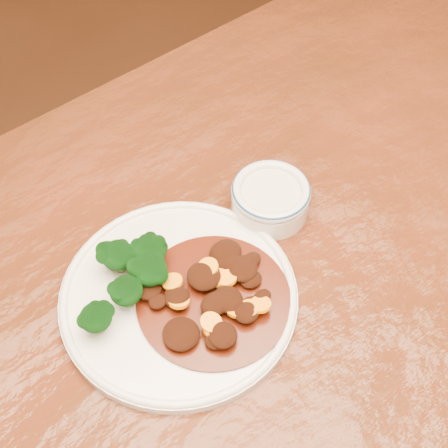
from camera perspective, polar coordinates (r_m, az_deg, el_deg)
dining_table at (r=0.85m, az=3.08°, el=-8.89°), size 1.53×0.95×0.75m
dinner_plate at (r=0.76m, az=-4.16°, el=-6.54°), size 0.29×0.29×0.02m
broccoli_florets at (r=0.75m, az=-8.55°, el=-4.55°), size 0.14×0.10×0.05m
mince_stew at (r=0.75m, az=-0.86°, el=-6.32°), size 0.19×0.19×0.03m
dip_bowl at (r=0.83m, az=4.27°, el=2.42°), size 0.11×0.11×0.05m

